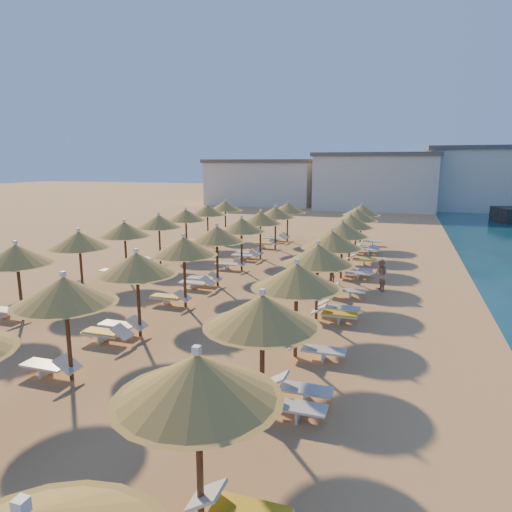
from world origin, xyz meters
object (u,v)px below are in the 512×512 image
(beachgoer_c, at_px, (332,266))
(parasol_row_east, at_px, (326,248))
(beachgoer_b, at_px, (381,275))
(parasol_row_west, at_px, (202,241))

(beachgoer_c, bearing_deg, parasol_row_east, -27.11)
(beachgoer_b, bearing_deg, parasol_row_west, -91.44)
(parasol_row_east, distance_m, beachgoer_b, 4.29)
(beachgoer_c, distance_m, beachgoer_b, 2.59)
(parasol_row_west, distance_m, beachgoer_b, 8.56)
(parasol_row_east, bearing_deg, beachgoer_c, 94.58)
(beachgoer_b, bearing_deg, parasol_row_east, -57.35)
(parasol_row_west, height_order, beachgoer_b, parasol_row_west)
(parasol_row_east, xyz_separation_m, beachgoer_b, (2.12, 3.28, -1.78))
(parasol_row_east, bearing_deg, beachgoer_b, 57.16)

